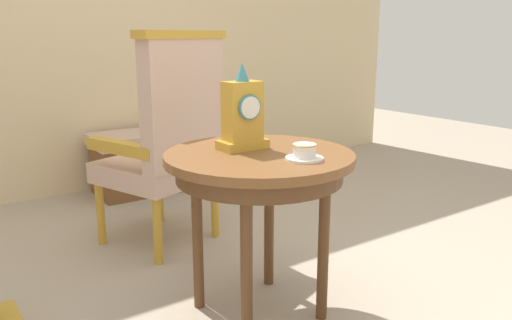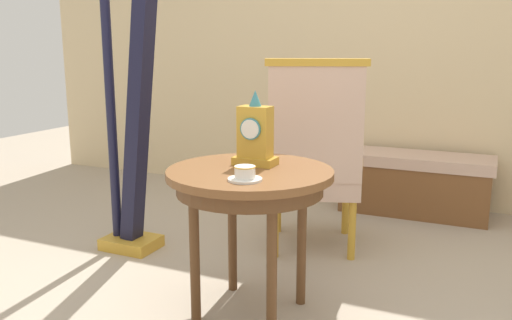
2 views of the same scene
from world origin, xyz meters
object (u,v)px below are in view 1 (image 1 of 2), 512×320
at_px(side_table, 259,172).
at_px(teacup_left, 304,153).
at_px(armchair, 169,138).
at_px(mantel_clock, 243,115).
at_px(window_bench, 166,158).

height_order(side_table, teacup_left, teacup_left).
height_order(teacup_left, armchair, armchair).
relative_size(teacup_left, mantel_clock, 0.41).
bearing_deg(teacup_left, mantel_clock, 106.39).
relative_size(armchair, window_bench, 1.06).
distance_m(mantel_clock, armchair, 0.79).
distance_m(teacup_left, mantel_clock, 0.31).
xyz_separation_m(teacup_left, window_bench, (0.39, 2.05, -0.48)).
bearing_deg(armchair, window_bench, 66.61).
bearing_deg(side_table, mantel_clock, 100.15).
bearing_deg(window_bench, mantel_clock, -104.97).
xyz_separation_m(side_table, window_bench, (0.46, 1.87, -0.38)).
bearing_deg(armchair, side_table, -91.19).
relative_size(teacup_left, window_bench, 0.13).
bearing_deg(armchair, teacup_left, -87.31).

